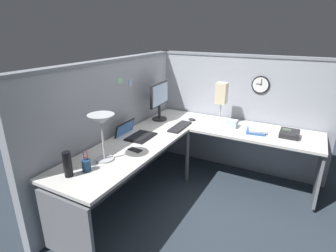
% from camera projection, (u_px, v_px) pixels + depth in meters
% --- Properties ---
extents(ground_plane, '(6.80, 6.80, 0.00)m').
position_uv_depth(ground_plane, '(193.00, 189.00, 3.35)').
color(ground_plane, '#2D3842').
extents(cubicle_wall_back, '(2.57, 0.12, 1.58)m').
position_uv_depth(cubicle_wall_back, '(115.00, 127.00, 3.17)').
color(cubicle_wall_back, '#999EA8').
rests_on(cubicle_wall_back, ground).
extents(cubicle_wall_right, '(0.12, 2.37, 1.58)m').
position_uv_depth(cubicle_wall_right, '(238.00, 113.00, 3.68)').
color(cubicle_wall_right, '#999EA8').
rests_on(cubicle_wall_right, ground).
extents(desk, '(2.35, 2.15, 0.73)m').
position_uv_depth(desk, '(193.00, 148.00, 2.99)').
color(desk, silver).
rests_on(desk, ground).
extents(monitor, '(0.46, 0.20, 0.50)m').
position_uv_depth(monitor, '(159.00, 98.00, 3.53)').
color(monitor, '#232326').
rests_on(monitor, desk).
extents(laptop, '(0.35, 0.39, 0.22)m').
position_uv_depth(laptop, '(134.00, 134.00, 3.07)').
color(laptop, black).
rests_on(laptop, desk).
extents(keyboard, '(0.43, 0.15, 0.02)m').
position_uv_depth(keyboard, '(180.00, 127.00, 3.33)').
color(keyboard, '#232326').
rests_on(keyboard, desk).
extents(computer_mouse, '(0.06, 0.10, 0.03)m').
position_uv_depth(computer_mouse, '(192.00, 119.00, 3.58)').
color(computer_mouse, '#232326').
rests_on(computer_mouse, desk).
extents(desk_lamp_dome, '(0.24, 0.24, 0.44)m').
position_uv_depth(desk_lamp_dome, '(101.00, 123.00, 2.39)').
color(desk_lamp_dome, '#B7BABF').
rests_on(desk_lamp_dome, desk).
extents(pen_cup, '(0.08, 0.08, 0.18)m').
position_uv_depth(pen_cup, '(86.00, 165.00, 2.31)').
color(pen_cup, navy).
rests_on(pen_cup, desk).
extents(cell_phone, '(0.08, 0.15, 0.01)m').
position_uv_depth(cell_phone, '(135.00, 150.00, 2.71)').
color(cell_phone, black).
rests_on(cell_phone, desk).
extents(thermos_flask, '(0.07, 0.07, 0.22)m').
position_uv_depth(thermos_flask, '(68.00, 164.00, 2.20)').
color(thermos_flask, black).
rests_on(thermos_flask, desk).
extents(office_phone, '(0.19, 0.21, 0.11)m').
position_uv_depth(office_phone, '(290.00, 134.00, 3.02)').
color(office_phone, '#232326').
rests_on(office_phone, desk).
extents(book_stack, '(0.32, 0.26, 0.04)m').
position_uv_depth(book_stack, '(256.00, 130.00, 3.20)').
color(book_stack, '#335999').
rests_on(book_stack, desk).
extents(desk_lamp_paper, '(0.13, 0.13, 0.53)m').
position_uv_depth(desk_lamp_paper, '(222.00, 94.00, 3.35)').
color(desk_lamp_paper, '#B7BABF').
rests_on(desk_lamp_paper, desk).
extents(tissue_box, '(0.12, 0.12, 0.09)m').
position_uv_depth(tissue_box, '(232.00, 124.00, 3.33)').
color(tissue_box, silver).
rests_on(tissue_box, desk).
extents(wall_clock, '(0.04, 0.22, 0.22)m').
position_uv_depth(wall_clock, '(261.00, 85.00, 3.37)').
color(wall_clock, black).
extents(pinned_note_leftmost, '(0.10, 0.00, 0.06)m').
position_uv_depth(pinned_note_leftmost, '(120.00, 81.00, 3.03)').
color(pinned_note_leftmost, '#8CCC99').
extents(pinned_note_middle, '(0.07, 0.00, 0.09)m').
position_uv_depth(pinned_note_middle, '(130.00, 83.00, 3.21)').
color(pinned_note_middle, '#99B7E5').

